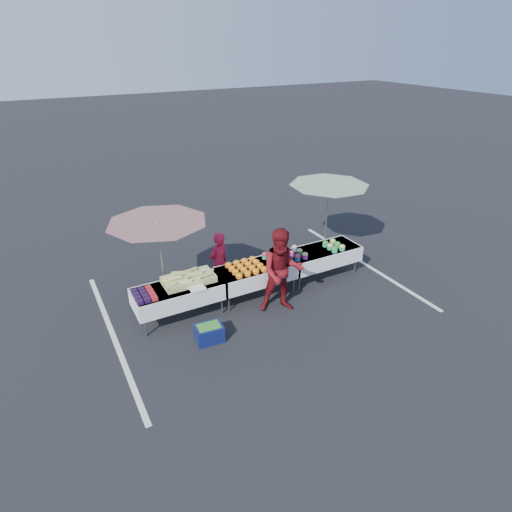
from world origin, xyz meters
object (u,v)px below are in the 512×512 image
customer (282,271)px  umbrella_left (158,230)px  vendor (219,263)px  storage_bin (209,333)px  table_right (322,255)px  table_left (179,293)px  umbrella_right (329,191)px  table_center (256,273)px

customer → umbrella_left: (-2.17, 1.20, 0.93)m
vendor → storage_bin: 1.90m
table_right → vendor: bearing=167.4°
vendor → storage_bin: (-0.92, -1.56, -0.56)m
customer → umbrella_left: umbrella_left is taller
umbrella_left → storage_bin: size_ratio=3.74×
table_left → storage_bin: 1.12m
customer → umbrella_left: 2.64m
umbrella_left → umbrella_right: (4.45, 0.35, -0.02)m
customer → vendor: bearing=145.1°
table_right → umbrella_left: (-3.76, 0.45, 1.28)m
table_center → customer: (0.21, -0.75, 0.35)m
table_center → table_right: size_ratio=1.00×
table_right → customer: (-1.59, -0.75, 0.35)m
customer → umbrella_left: size_ratio=0.90×
table_left → storage_bin: table_left is taller
table_right → customer: size_ratio=1.00×
umbrella_right → umbrella_left: bearing=-175.5°
table_center → vendor: bearing=139.9°
vendor → customer: 1.57m
table_left → table_right: bearing=0.0°
table_left → storage_bin: (0.22, -1.01, -0.41)m
vendor → umbrella_right: 3.34m
vendor → umbrella_left: size_ratio=0.71×
umbrella_left → storage_bin: umbrella_left is taller
table_right → umbrella_left: size_ratio=0.90×
vendor → storage_bin: vendor is taller
table_left → customer: 2.17m
table_center → vendor: 0.87m
table_center → storage_bin: bearing=-147.2°
table_right → storage_bin: table_right is taller
table_left → vendor: size_ratio=1.26×
table_left → customer: bearing=-20.5°
customer → storage_bin: customer is taller
customer → storage_bin: size_ratio=3.37×
table_left → table_center: same height
umbrella_left → storage_bin: (0.38, -1.46, -1.68)m
table_center → customer: customer is taller
table_left → vendor: 1.28m
vendor → umbrella_right: umbrella_right is taller
customer → umbrella_right: size_ratio=0.75×
table_left → table_center: bearing=0.0°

